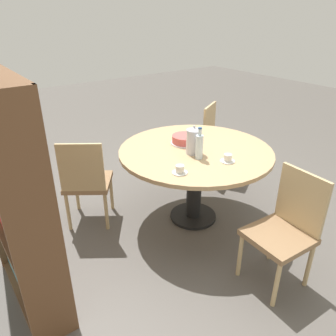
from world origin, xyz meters
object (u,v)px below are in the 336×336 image
Objects in this scene: chair_b at (219,140)px; cake_main at (185,140)px; coffee_pot at (194,141)px; water_bottle at (199,146)px; bookshelf at (20,207)px; cup_b at (228,159)px; cup_a at (180,170)px; chair_c at (87,180)px; chair_a at (285,228)px.

chair_b reaches higher than cake_main.
water_bottle is (-0.12, 0.04, -0.00)m from coffee_pot.
bookshelf is 12.82× the size of cup_b.
bookshelf reaches higher than water_bottle.
chair_b is 1.19m from coffee_pot.
cup_a is (-0.24, 0.35, -0.09)m from coffee_pot.
bookshelf is 1.18m from cup_a.
chair_c is 3.24× the size of cake_main.
chair_b is 3.17× the size of water_bottle.
coffee_pot is 0.95× the size of cake_main.
coffee_pot is (-0.60, -0.80, 0.40)m from chair_c.
cake_main is 0.64m from cup_a.
coffee_pot is (0.01, -1.50, 0.12)m from bookshelf.
coffee_pot reaches higher than cup_b.
chair_a is at bearing 179.19° from cake_main.
chair_a is at bearing -147.80° from chair_b.
chair_a is 1.79m from chair_c.
bookshelf is at bearing 90.27° from coffee_pot.
cup_b is (-0.91, -0.92, 0.31)m from chair_c.
chair_b is 1.28m from water_bottle.
water_bottle is at bearing -172.45° from chair_b.
cake_main is (1.20, -0.02, 0.32)m from chair_a.
water_bottle reaches higher than chair_a.
cup_b is (-0.31, -1.62, 0.02)m from bookshelf.
chair_c is 1.12m from water_bottle.
cup_a is (-0.23, -1.16, 0.02)m from bookshelf.
bookshelf reaches higher than cup_b.
cup_a is at bearing 124.63° from coffee_pot.
bookshelf is 1.61m from cake_main.
cup_a is at bearing 78.66° from bookshelf.
chair_a is at bearing -172.84° from water_bottle.
cake_main is (-0.38, 0.86, 0.32)m from chair_b.
chair_c is 3.17× the size of water_bottle.
bookshelf is (-0.62, 2.45, 0.29)m from chair_b.
cake_main reaches higher than cup_a.
cup_b is (0.66, -0.05, 0.31)m from chair_a.
cake_main is at bearing -19.89° from water_bottle.
chair_a and chair_b have the same top height.
water_bottle reaches higher than cup_b.
chair_c is 0.55× the size of bookshelf.
chair_b is 0.55× the size of bookshelf.
chair_b is 0.99m from cake_main.
water_bottle is 1.02× the size of cake_main.
chair_a is 3.42× the size of coffee_pot.
bookshelf reaches higher than cake_main.
bookshelf reaches higher than chair_b.
cup_b is at bearing -177.04° from cake_main.
cup_a is (-0.12, 0.31, -0.09)m from water_bottle.
chair_a reaches higher than cup_a.
cake_main is 2.19× the size of cup_a.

